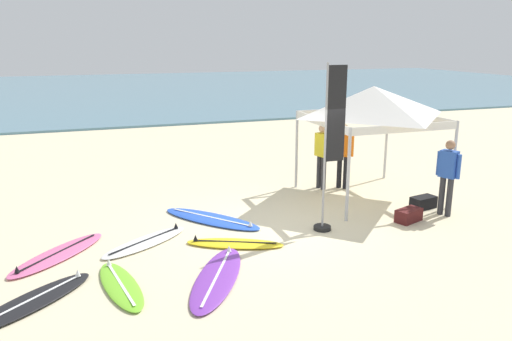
# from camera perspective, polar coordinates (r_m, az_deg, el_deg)

# --- Properties ---
(ground_plane) EXTENTS (80.00, 80.00, 0.00)m
(ground_plane) POSITION_cam_1_polar(r_m,az_deg,el_deg) (10.61, 2.70, -6.47)
(ground_plane) COLOR beige
(sea) EXTENTS (80.00, 36.00, 0.10)m
(sea) POSITION_cam_1_polar(r_m,az_deg,el_deg) (41.03, -14.05, 8.93)
(sea) COLOR #568499
(sea) RESTS_ON ground
(canopy_tent) EXTENTS (2.85, 2.85, 2.75)m
(canopy_tent) POSITION_cam_1_polar(r_m,az_deg,el_deg) (12.44, 13.16, 7.65)
(canopy_tent) COLOR #B7B7BC
(canopy_tent) RESTS_ON ground
(surfboard_white) EXTENTS (1.96, 1.55, 0.19)m
(surfboard_white) POSITION_cam_1_polar(r_m,az_deg,el_deg) (10.01, -12.42, -7.91)
(surfboard_white) COLOR white
(surfboard_white) RESTS_ON ground
(surfboard_blue) EXTENTS (2.08, 2.33, 0.19)m
(surfboard_blue) POSITION_cam_1_polar(r_m,az_deg,el_deg) (11.03, -5.07, -5.49)
(surfboard_blue) COLOR blue
(surfboard_blue) RESTS_ON ground
(surfboard_purple) EXTENTS (1.69, 2.43, 0.19)m
(surfboard_purple) POSITION_cam_1_polar(r_m,az_deg,el_deg) (8.45, -4.43, -12.00)
(surfboard_purple) COLOR purple
(surfboard_purple) RESTS_ON ground
(surfboard_pink) EXTENTS (1.94, 2.00, 0.19)m
(surfboard_pink) POSITION_cam_1_polar(r_m,az_deg,el_deg) (9.93, -21.57, -8.83)
(surfboard_pink) COLOR pink
(surfboard_pink) RESTS_ON ground
(surfboard_yellow) EXTENTS (1.91, 1.23, 0.19)m
(surfboard_yellow) POSITION_cam_1_polar(r_m,az_deg,el_deg) (9.72, -2.47, -8.27)
(surfboard_yellow) COLOR yellow
(surfboard_yellow) RESTS_ON ground
(surfboard_black) EXTENTS (2.00, 1.85, 0.19)m
(surfboard_black) POSITION_cam_1_polar(r_m,az_deg,el_deg) (8.43, -24.10, -13.40)
(surfboard_black) COLOR black
(surfboard_black) RESTS_ON ground
(surfboard_lime) EXTENTS (0.82, 1.93, 0.19)m
(surfboard_lime) POSITION_cam_1_polar(r_m,az_deg,el_deg) (8.46, -15.13, -12.45)
(surfboard_lime) COLOR #7AD12D
(surfboard_lime) RESTS_ON ground
(person_orange) EXTENTS (0.40, 0.44, 1.71)m
(person_orange) POSITION_cam_1_polar(r_m,az_deg,el_deg) (13.29, 9.89, 2.12)
(person_orange) COLOR black
(person_orange) RESTS_ON ground
(person_yellow) EXTENTS (0.30, 0.54, 1.71)m
(person_yellow) POSITION_cam_1_polar(r_m,az_deg,el_deg) (13.17, 7.50, 2.10)
(person_yellow) COLOR #2D2D33
(person_yellow) RESTS_ON ground
(person_blue) EXTENTS (0.35, 0.51, 1.71)m
(person_blue) POSITION_cam_1_polar(r_m,az_deg,el_deg) (11.81, 20.95, -0.21)
(person_blue) COLOR #2D2D33
(person_blue) RESTS_ON ground
(banner_flag) EXTENTS (0.60, 0.36, 3.40)m
(banner_flag) POSITION_cam_1_polar(r_m,az_deg,el_deg) (10.16, 8.39, 1.72)
(banner_flag) COLOR #99999E
(banner_flag) RESTS_ON ground
(gear_bag_near_tent) EXTENTS (0.65, 0.43, 0.28)m
(gear_bag_near_tent) POSITION_cam_1_polar(r_m,az_deg,el_deg) (12.36, 18.46, -3.45)
(gear_bag_near_tent) COLOR black
(gear_bag_near_tent) RESTS_ON ground
(gear_bag_by_pole) EXTENTS (0.67, 0.50, 0.28)m
(gear_bag_by_pole) POSITION_cam_1_polar(r_m,az_deg,el_deg) (11.38, 16.95, -4.88)
(gear_bag_by_pole) COLOR #4C1919
(gear_bag_by_pole) RESTS_ON ground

